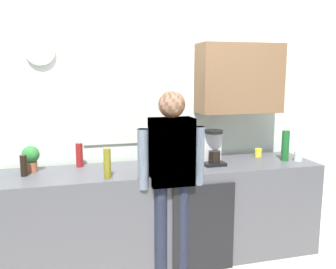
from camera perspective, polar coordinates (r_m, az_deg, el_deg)
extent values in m
cube|color=#4C4C51|center=(3.49, -0.79, -12.24)|extent=(2.97, 0.64, 0.89)
cube|color=black|center=(3.29, 5.62, -14.51)|extent=(0.56, 0.02, 0.80)
cube|color=silver|center=(3.68, -2.45, 2.70)|extent=(4.57, 0.10, 2.60)
cube|color=beige|center=(3.56, -6.38, 4.65)|extent=(0.86, 0.02, 0.76)
cube|color=#8CA5C6|center=(3.57, -6.39, 4.66)|extent=(0.80, 0.02, 0.70)
cube|color=brown|center=(3.73, 11.09, 8.61)|extent=(0.84, 0.32, 0.68)
cylinder|color=silver|center=(3.51, -19.40, 12.27)|extent=(0.26, 0.03, 0.26)
cube|color=black|center=(3.47, 7.07, -4.46)|extent=(0.20, 0.20, 0.03)
cube|color=silver|center=(3.49, 6.75, -1.76)|extent=(0.18, 0.08, 0.28)
cylinder|color=black|center=(3.43, 7.28, -3.44)|extent=(0.11, 0.11, 0.11)
cylinder|color=black|center=(3.41, 7.17, 0.44)|extent=(0.17, 0.17, 0.03)
cylinder|color=olive|center=(3.03, -9.48, -4.46)|extent=(0.06, 0.06, 0.25)
cylinder|color=black|center=(3.28, -21.64, -4.55)|extent=(0.06, 0.06, 0.18)
cylinder|color=#195923|center=(3.76, 17.87, -1.65)|extent=(0.07, 0.07, 0.30)
cylinder|color=brown|center=(3.16, 3.65, -3.96)|extent=(0.06, 0.06, 0.23)
cylinder|color=maroon|center=(3.45, -13.69, -3.14)|extent=(0.06, 0.06, 0.22)
cylinder|color=yellow|center=(3.87, 13.93, -2.78)|extent=(0.07, 0.07, 0.08)
cylinder|color=white|center=(3.82, 19.67, -3.17)|extent=(0.08, 0.08, 0.09)
cylinder|color=#9E5638|center=(3.41, -20.57, -4.75)|extent=(0.10, 0.10, 0.09)
sphere|color=#2D7233|center=(3.39, -20.68, -2.94)|extent=(0.15, 0.15, 0.15)
cylinder|color=green|center=(3.25, -0.24, -4.28)|extent=(0.06, 0.06, 0.15)
cone|color=white|center=(3.23, -0.24, -2.73)|extent=(0.02, 0.02, 0.03)
cylinder|color=brown|center=(3.21, -1.23, -14.91)|extent=(0.12, 0.12, 0.82)
cylinder|color=brown|center=(3.26, 2.30, -14.52)|extent=(0.12, 0.12, 0.82)
cube|color=#262633|center=(3.02, 0.57, -2.70)|extent=(0.36, 0.20, 0.56)
sphere|color=#A57A59|center=(2.96, 0.59, 4.70)|extent=(0.22, 0.22, 0.22)
cylinder|color=#262633|center=(2.98, -3.90, -3.89)|extent=(0.09, 0.09, 0.50)
cylinder|color=#262633|center=(3.10, 4.86, -3.35)|extent=(0.09, 0.09, 0.50)
cylinder|color=#3F4766|center=(3.21, -1.23, -14.91)|extent=(0.12, 0.12, 0.82)
cylinder|color=#3F4766|center=(3.26, 2.30, -14.52)|extent=(0.12, 0.12, 0.82)
cube|color=silver|center=(3.02, 0.57, -2.70)|extent=(0.36, 0.20, 0.56)
sphere|color=#D8AD8C|center=(2.96, 0.59, 4.70)|extent=(0.22, 0.22, 0.22)
cylinder|color=silver|center=(2.98, -3.90, -3.89)|extent=(0.09, 0.09, 0.50)
cylinder|color=silver|center=(3.10, 4.86, -3.35)|extent=(0.09, 0.09, 0.50)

